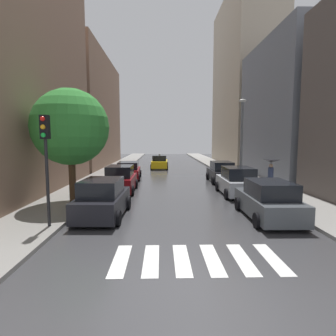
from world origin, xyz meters
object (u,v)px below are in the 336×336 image
at_px(pedestrian_foreground, 271,167).
at_px(street_tree_left, 71,127).
at_px(parked_car_left_nearest, 103,199).
at_px(parked_car_left_third, 129,171).
at_px(traffic_light_left_corner, 46,146).
at_px(parked_car_right_nearest, 268,201).
at_px(lamp_post_right, 242,134).
at_px(taxi_midroad, 160,162).
at_px(parked_car_left_second, 121,180).
at_px(parked_car_right_second, 237,182).
at_px(parked_car_right_third, 221,173).

distance_m(pedestrian_foreground, street_tree_left, 12.80).
height_order(parked_car_left_nearest, parked_car_left_third, parked_car_left_nearest).
bearing_deg(parked_car_left_third, parked_car_left_nearest, 179.20).
bearing_deg(traffic_light_left_corner, parked_car_right_nearest, 8.31).
bearing_deg(lamp_post_right, street_tree_left, -145.52).
bearing_deg(parked_car_right_nearest, street_tree_left, 74.77).
height_order(parked_car_left_nearest, lamp_post_right, lamp_post_right).
bearing_deg(taxi_midroad, street_tree_left, 167.45).
xyz_separation_m(parked_car_left_second, lamp_post_right, (9.35, 4.08, 3.16)).
distance_m(parked_car_right_nearest, traffic_light_left_corner, 9.61).
bearing_deg(parked_car_right_second, pedestrian_foreground, -69.89).
height_order(street_tree_left, lamp_post_right, lamp_post_right).
relative_size(parked_car_left_second, parked_car_right_third, 0.99).
distance_m(parked_car_right_third, pedestrian_foreground, 5.04).
relative_size(parked_car_right_nearest, parked_car_right_second, 1.06).
xyz_separation_m(parked_car_right_nearest, lamp_post_right, (1.81, 10.51, 3.19)).
bearing_deg(parked_car_left_third, taxi_midroad, -19.06).
relative_size(parked_car_right_nearest, street_tree_left, 0.72).
bearing_deg(lamp_post_right, parked_car_right_nearest, -99.79).
height_order(parked_car_right_second, street_tree_left, street_tree_left).
height_order(parked_car_right_third, pedestrian_foreground, pedestrian_foreground).
height_order(parked_car_right_second, taxi_midroad, taxi_midroad).
bearing_deg(parked_car_right_third, taxi_midroad, 25.66).
height_order(parked_car_left_nearest, parked_car_right_third, parked_car_left_nearest).
bearing_deg(parked_car_left_second, lamp_post_right, -66.39).
distance_m(parked_car_left_nearest, parked_car_left_third, 12.03).
bearing_deg(parked_car_right_third, parked_car_right_nearest, 179.17).
xyz_separation_m(street_tree_left, lamp_post_right, (11.35, 7.80, -0.17)).
height_order(parked_car_left_third, lamp_post_right, lamp_post_right).
distance_m(parked_car_right_second, traffic_light_left_corner, 11.60).
bearing_deg(street_tree_left, parked_car_left_second, 61.75).
distance_m(parked_car_left_nearest, parked_car_right_second, 8.91).
xyz_separation_m(parked_car_right_third, lamp_post_right, (1.64, 0.02, 3.19)).
xyz_separation_m(parked_car_left_nearest, parked_car_right_third, (7.63, 10.06, -0.02)).
height_order(parked_car_right_second, parked_car_right_third, parked_car_right_second).
relative_size(parked_car_left_nearest, parked_car_right_third, 1.03).
height_order(parked_car_right_nearest, parked_car_right_second, parked_car_right_second).
bearing_deg(parked_car_left_nearest, parked_car_right_third, -35.26).
relative_size(parked_car_left_second, taxi_midroad, 0.88).
relative_size(parked_car_left_second, lamp_post_right, 0.61).
bearing_deg(lamp_post_right, pedestrian_foreground, -80.54).
bearing_deg(lamp_post_right, taxi_midroad, 122.19).
xyz_separation_m(parked_car_left_third, parked_car_right_third, (7.90, -1.97, 0.07)).
bearing_deg(parked_car_left_third, parked_car_right_second, -134.98).
bearing_deg(taxi_midroad, pedestrian_foreground, -152.46).
distance_m(taxi_midroad, lamp_post_right, 13.19).
bearing_deg(parked_car_right_third, street_tree_left, 128.81).
height_order(parked_car_right_third, lamp_post_right, lamp_post_right).
bearing_deg(traffic_light_left_corner, parked_car_right_second, 35.43).
xyz_separation_m(parked_car_left_third, parked_car_right_nearest, (7.72, -12.46, 0.07)).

